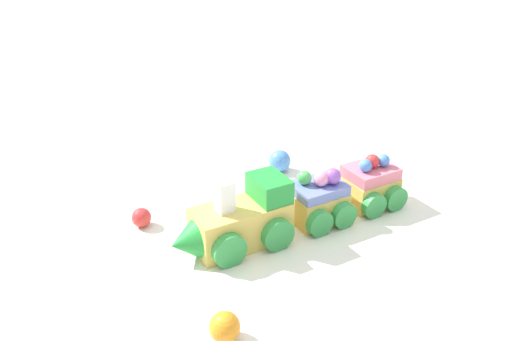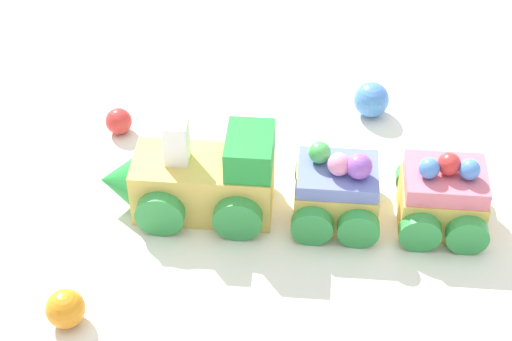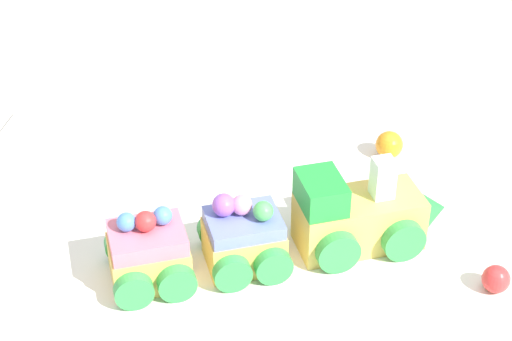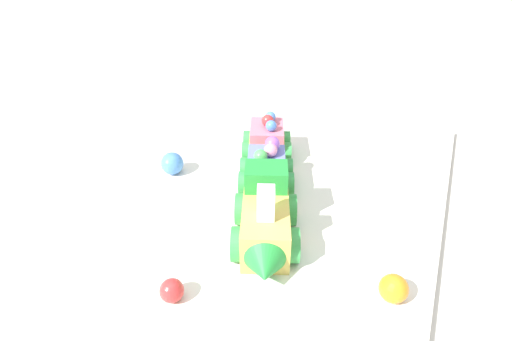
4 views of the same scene
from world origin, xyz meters
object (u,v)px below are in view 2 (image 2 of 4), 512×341
at_px(cake_car_strawberry, 442,197).
at_px(cake_train_locomotive, 195,180).
at_px(gumball_blue, 371,100).
at_px(cake_car_blueberry, 337,191).
at_px(gumball_red, 119,121).
at_px(gumball_orange, 65,309).

bearing_deg(cake_car_strawberry, cake_train_locomotive, -0.06).
distance_m(cake_train_locomotive, gumball_blue, 0.19).
relative_size(cake_car_blueberry, gumball_red, 3.95).
relative_size(cake_car_strawberry, gumball_orange, 3.31).
bearing_deg(cake_car_blueberry, gumball_orange, 33.65).
bearing_deg(gumball_red, cake_car_strawberry, -174.38).
xyz_separation_m(cake_car_blueberry, cake_car_strawberry, (-0.07, -0.03, 0.00)).
xyz_separation_m(gumball_red, gumball_blue, (-0.18, -0.13, 0.00)).
bearing_deg(cake_train_locomotive, gumball_red, -47.57).
bearing_deg(gumball_red, cake_car_blueberry, 178.78).
xyz_separation_m(gumball_red, gumball_orange, (-0.09, 0.19, 0.00)).
height_order(cake_car_blueberry, gumball_red, cake_car_blueberry).
xyz_separation_m(cake_train_locomotive, cake_car_strawberry, (-0.17, -0.08, -0.00)).
bearing_deg(cake_train_locomotive, cake_car_strawberry, 179.94).
bearing_deg(gumball_orange, cake_car_strawberry, -131.50).
distance_m(cake_car_strawberry, gumball_red, 0.28).
height_order(cake_train_locomotive, cake_car_blueberry, cake_train_locomotive).
xyz_separation_m(cake_train_locomotive, gumball_orange, (0.02, 0.14, -0.01)).
distance_m(cake_train_locomotive, cake_car_blueberry, 0.11).
distance_m(cake_car_blueberry, gumball_blue, 0.13).
bearing_deg(cake_car_strawberry, gumball_blue, -68.93).
relative_size(cake_train_locomotive, gumball_red, 6.14).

